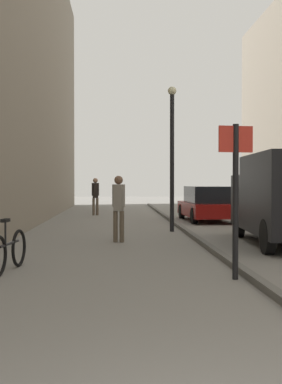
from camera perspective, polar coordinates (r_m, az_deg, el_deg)
The scene contains 8 objects.
ground_plane at distance 14.22m, azimuth -0.20°, elevation -5.41°, with size 80.00×80.00×0.00m, color gray.
kerb_strip at distance 14.38m, azimuth 6.13°, elevation -5.11°, with size 0.16×40.00×0.12m, color #615F5B.
pedestrian_main_foreground at distance 13.20m, azimuth -2.64°, elevation -1.39°, with size 0.35×0.26×1.80m.
pedestrian_mid_block at distance 23.89m, azimuth -5.37°, elevation -0.21°, with size 0.35×0.26×1.82m.
parked_car at distance 20.56m, azimuth 7.71°, elevation -1.40°, with size 1.96×4.26×1.45m.
street_sign_post at distance 8.29m, azimuth 11.02°, elevation 0.55°, with size 0.60×0.12×2.60m.
lamp_post at distance 16.05m, azimuth 3.66°, elevation 5.07°, with size 0.28×0.28×4.76m.
bicycle_leaning at distance 9.22m, azimuth -15.19°, elevation -6.66°, with size 0.29×1.76×0.98m.
Camera 1 is at (-0.66, -2.12, 1.63)m, focal length 45.54 mm.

